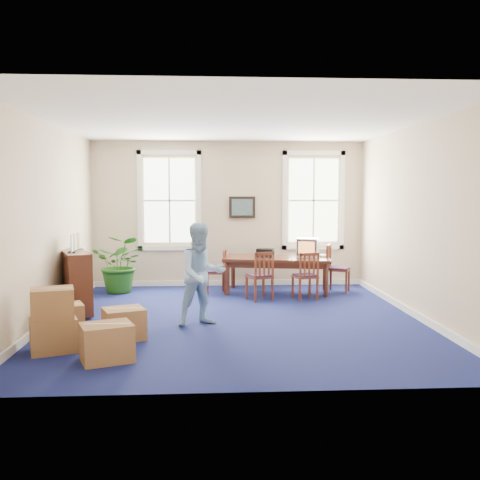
{
  "coord_description": "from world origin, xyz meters",
  "views": [
    {
      "loc": [
        -0.44,
        -8.62,
        2.06
      ],
      "look_at": [
        0.1,
        0.6,
        1.25
      ],
      "focal_mm": 40.0,
      "sensor_mm": 36.0,
      "label": 1
    }
  ],
  "objects": [
    {
      "name": "cardboard_boxes",
      "position": [
        -2.25,
        -1.55,
        0.44
      ],
      "size": [
        1.98,
        1.98,
        0.88
      ],
      "primitive_type": null,
      "rotation": [
        0.0,
        0.0,
        0.36
      ],
      "color": "#9A6A3E",
      "rests_on": "ground"
    },
    {
      "name": "chair_near_right",
      "position": [
        1.42,
        1.55,
        0.47
      ],
      "size": [
        0.5,
        0.5,
        0.93
      ],
      "primitive_type": null,
      "rotation": [
        0.0,
        0.0,
        3.37
      ],
      "color": "maroon",
      "rests_on": "ground"
    },
    {
      "name": "floor",
      "position": [
        0.0,
        0.0,
        0.0
      ],
      "size": [
        6.5,
        6.5,
        0.0
      ],
      "primitive_type": "plane",
      "color": "navy",
      "rests_on": "ground"
    },
    {
      "name": "chair_end_left",
      "position": [
        -0.31,
        2.29,
        0.46
      ],
      "size": [
        0.44,
        0.44,
        0.91
      ],
      "primitive_type": null,
      "rotation": [
        0.0,
        0.0,
        -1.49
      ],
      "color": "maroon",
      "rests_on": "ground"
    },
    {
      "name": "wall_left",
      "position": [
        -3.0,
        0.0,
        1.6
      ],
      "size": [
        0.0,
        6.5,
        6.5
      ],
      "primitive_type": "plane",
      "rotation": [
        1.57,
        0.0,
        1.57
      ],
      "color": "#C6B191",
      "rests_on": "ground"
    },
    {
      "name": "wall_picture",
      "position": [
        0.3,
        3.2,
        1.75
      ],
      "size": [
        0.58,
        0.06,
        0.48
      ],
      "primitive_type": null,
      "color": "black",
      "rests_on": "ground"
    },
    {
      "name": "baseboard_right",
      "position": [
        2.97,
        0.0,
        0.06
      ],
      "size": [
        0.04,
        6.5,
        0.12
      ],
      "primitive_type": "cube",
      "color": "white",
      "rests_on": "ground"
    },
    {
      "name": "window_left",
      "position": [
        -1.3,
        3.23,
        1.9
      ],
      "size": [
        1.4,
        0.12,
        2.2
      ],
      "primitive_type": null,
      "color": "white",
      "rests_on": "ground"
    },
    {
      "name": "wall_front",
      "position": [
        0.0,
        -3.25,
        1.6
      ],
      "size": [
        6.5,
        0.0,
        6.5
      ],
      "primitive_type": "plane",
      "rotation": [
        -1.57,
        0.0,
        0.0
      ],
      "color": "#C6B191",
      "rests_on": "ground"
    },
    {
      "name": "conference_table",
      "position": [
        0.98,
        2.29,
        0.37
      ],
      "size": [
        2.32,
        1.38,
        0.74
      ],
      "primitive_type": null,
      "rotation": [
        0.0,
        0.0,
        -0.19
      ],
      "color": "#492013",
      "rests_on": "ground"
    },
    {
      "name": "baseboard_back",
      "position": [
        0.0,
        3.22,
        0.06
      ],
      "size": [
        6.0,
        0.04,
        0.12
      ],
      "primitive_type": "cube",
      "color": "white",
      "rests_on": "ground"
    },
    {
      "name": "game_console",
      "position": [
        1.92,
        2.29,
        0.76
      ],
      "size": [
        0.19,
        0.21,
        0.04
      ],
      "primitive_type": "cube",
      "rotation": [
        0.0,
        0.0,
        0.29
      ],
      "color": "white",
      "rests_on": "conference_table"
    },
    {
      "name": "man",
      "position": [
        -0.55,
        -0.36,
        0.8
      ],
      "size": [
        0.95,
        0.85,
        1.6
      ],
      "primitive_type": "imported",
      "rotation": [
        0.0,
        0.0,
        0.37
      ],
      "color": "#8EB7DD",
      "rests_on": "ground"
    },
    {
      "name": "crt_tv",
      "position": [
        1.62,
        2.34,
        0.94
      ],
      "size": [
        0.55,
        0.58,
        0.39
      ],
      "primitive_type": null,
      "rotation": [
        0.0,
        0.0,
        -0.32
      ],
      "color": "#B7B7BC",
      "rests_on": "conference_table"
    },
    {
      "name": "baseboard_left",
      "position": [
        -2.97,
        0.0,
        0.06
      ],
      "size": [
        0.04,
        6.5,
        0.12
      ],
      "primitive_type": "cube",
      "color": "white",
      "rests_on": "ground"
    },
    {
      "name": "wall_right",
      "position": [
        3.0,
        0.0,
        1.6
      ],
      "size": [
        0.0,
        6.5,
        6.5
      ],
      "primitive_type": "plane",
      "rotation": [
        1.57,
        0.0,
        -1.57
      ],
      "color": "#C6B191",
      "rests_on": "ground"
    },
    {
      "name": "potted_plant",
      "position": [
        -2.27,
        2.52,
        0.6
      ],
      "size": [
        1.21,
        1.09,
        1.19
      ],
      "primitive_type": "imported",
      "rotation": [
        0.0,
        0.0,
        -0.16
      ],
      "color": "#194C11",
      "rests_on": "ground"
    },
    {
      "name": "chair_end_right",
      "position": [
        2.26,
        2.29,
        0.49
      ],
      "size": [
        0.58,
        0.58,
        0.99
      ],
      "primitive_type": null,
      "rotation": [
        0.0,
        0.0,
        1.17
      ],
      "color": "maroon",
      "rests_on": "ground"
    },
    {
      "name": "equipment_bag",
      "position": [
        0.73,
        2.34,
        0.83
      ],
      "size": [
        0.4,
        0.32,
        0.17
      ],
      "primitive_type": "cube",
      "rotation": [
        0.0,
        0.0,
        -0.3
      ],
      "color": "black",
      "rests_on": "conference_table"
    },
    {
      "name": "chair_near_left",
      "position": [
        0.53,
        1.55,
        0.47
      ],
      "size": [
        0.55,
        0.55,
        0.95
      ],
      "primitive_type": null,
      "rotation": [
        0.0,
        0.0,
        3.53
      ],
      "color": "maroon",
      "rests_on": "ground"
    },
    {
      "name": "ceiling",
      "position": [
        0.0,
        0.0,
        3.2
      ],
      "size": [
        6.5,
        6.5,
        0.0
      ],
      "primitive_type": "plane",
      "rotation": [
        3.14,
        0.0,
        0.0
      ],
      "color": "white",
      "rests_on": "ground"
    },
    {
      "name": "credenza",
      "position": [
        -2.75,
        0.66,
        0.52
      ],
      "size": [
        0.84,
        1.36,
        1.04
      ],
      "primitive_type": "cube",
      "rotation": [
        0.0,
        0.0,
        0.38
      ],
      "color": "#492013",
      "rests_on": "ground"
    },
    {
      "name": "brochure_rack",
      "position": [
        -2.73,
        0.66,
        1.2
      ],
      "size": [
        0.28,
        0.74,
        0.32
      ],
      "primitive_type": null,
      "rotation": [
        0.0,
        0.0,
        0.22
      ],
      "color": "#99999E",
      "rests_on": "credenza"
    },
    {
      "name": "window_right",
      "position": [
        1.9,
        3.23,
        1.9
      ],
      "size": [
        1.4,
        0.12,
        2.2
      ],
      "primitive_type": null,
      "color": "white",
      "rests_on": "ground"
    },
    {
      "name": "wall_back",
      "position": [
        0.0,
        3.25,
        1.6
      ],
      "size": [
        6.5,
        0.0,
        6.5
      ],
      "primitive_type": "plane",
      "rotation": [
        1.57,
        0.0,
        0.0
      ],
      "color": "#C6B191",
      "rests_on": "ground"
    }
  ]
}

